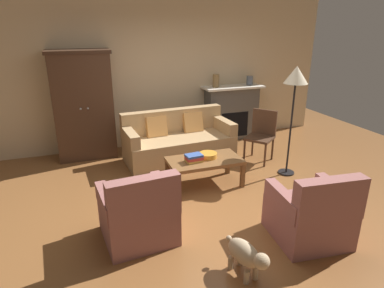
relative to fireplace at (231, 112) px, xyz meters
name	(u,v)px	position (x,y,z in m)	size (l,w,h in m)	color
ground_plane	(202,199)	(-1.55, -2.30, -0.57)	(9.60, 9.60, 0.00)	brown
back_wall	(155,74)	(-1.55, 0.25, 0.83)	(7.20, 0.10, 2.80)	beige
fireplace	(231,112)	(0.00, 0.00, 0.00)	(1.26, 0.48, 1.12)	#4C4947
armoire	(84,105)	(-2.95, -0.08, 0.39)	(1.06, 0.57, 1.91)	#472D1E
couch	(178,142)	(-1.42, -0.76, -0.25)	(1.97, 0.98, 0.86)	tan
coffee_table	(205,162)	(-1.35, -1.90, -0.20)	(1.10, 0.60, 0.42)	brown
fruit_bowl	(208,155)	(-1.28, -1.85, -0.11)	(0.27, 0.27, 0.07)	orange
book_stack	(194,158)	(-1.54, -1.93, -0.09)	(0.26, 0.19, 0.11)	gold
mantel_vase_bronze	(216,81)	(-0.38, -0.02, 0.68)	(0.13, 0.13, 0.26)	olive
mantel_vase_slate	(250,81)	(0.38, -0.02, 0.64)	(0.13, 0.13, 0.19)	#565B66
armchair_near_left	(139,215)	(-2.55, -2.92, -0.25)	(0.84, 0.83, 0.88)	#935B56
armchair_near_right	(311,215)	(-0.74, -3.57, -0.25)	(0.85, 0.84, 0.88)	#935B56
side_chair_wooden	(262,132)	(-0.03, -1.29, -0.06)	(0.62, 0.62, 0.90)	#472D1E
floor_lamp	(296,82)	(0.07, -1.96, 0.94)	(0.36, 0.36, 1.74)	black
dog	(246,255)	(-1.70, -3.85, -0.32)	(0.28, 0.56, 0.39)	tan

